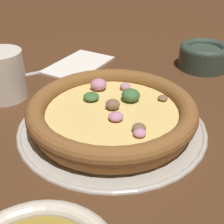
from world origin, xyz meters
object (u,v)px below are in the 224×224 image
Objects in this scene: bowl_far at (204,55)px; napkin at (79,64)px; pizza_tray at (112,124)px; pizza at (112,111)px; drinking_cup at (2,75)px; fork at (37,72)px.

bowl_far reaches higher than napkin.
napkin is (-0.04, 0.28, -0.02)m from bowl_far.
napkin is at bearing 27.65° from pizza_tray.
pizza_tray is 0.02m from pizza.
pizza is at bearing -105.97° from drinking_cup.
fork is at bearing 49.12° from pizza.
drinking_cup is (0.06, 0.21, 0.02)m from pizza.
pizza_tray is at bearing 172.78° from pizza.
bowl_far is at bearing -60.58° from drinking_cup.
drinking_cup reaches higher than napkin.
drinking_cup is 0.48× the size of napkin.
pizza is (0.00, -0.00, 0.02)m from pizza_tray.
pizza_tray is 0.26m from fork.
drinking_cup is 0.20m from napkin.
bowl_far is 0.37m from fork.
pizza_tray is 0.23m from drinking_cup.
bowl_far is 0.58× the size of napkin.
pizza is at bearing -152.28° from napkin.
pizza is 1.72× the size of fork.
napkin is 0.10m from fork.
napkin is at bearing 98.19° from bowl_far.
bowl_far is at bearing -81.81° from napkin.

